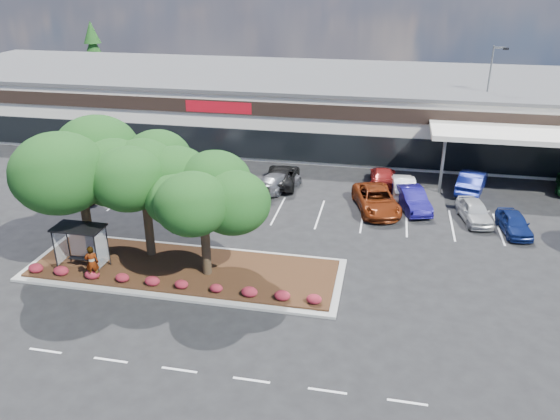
# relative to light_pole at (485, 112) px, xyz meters

# --- Properties ---
(ground) EXTENTS (160.00, 160.00, 0.00)m
(ground) POSITION_rel_light_pole_xyz_m (-16.91, -28.01, -4.46)
(ground) COLOR black
(ground) RESTS_ON ground
(retail_store) EXTENTS (80.40, 25.20, 6.25)m
(retail_store) POSITION_rel_light_pole_xyz_m (-16.84, 5.90, -1.31)
(retail_store) COLOR silver
(retail_store) RESTS_ON ground
(landscape_island) EXTENTS (18.00, 6.00, 0.26)m
(landscape_island) POSITION_rel_light_pole_xyz_m (-18.91, -24.01, -4.34)
(landscape_island) COLOR #979893
(landscape_island) RESTS_ON ground
(lane_markings) EXTENTS (33.12, 20.06, 0.01)m
(lane_markings) POSITION_rel_light_pole_xyz_m (-17.05, -17.59, -4.46)
(lane_markings) COLOR silver
(lane_markings) RESTS_ON ground
(shrub_row) EXTENTS (17.00, 0.80, 0.50)m
(shrub_row) POSITION_rel_light_pole_xyz_m (-18.91, -26.11, -3.95)
(shrub_row) COLOR maroon
(shrub_row) RESTS_ON landscape_island
(bus_shelter) EXTENTS (2.75, 1.55, 2.59)m
(bus_shelter) POSITION_rel_light_pole_xyz_m (-24.41, -25.06, -2.16)
(bus_shelter) COLOR black
(bus_shelter) RESTS_ON landscape_island
(island_tree_west) EXTENTS (7.20, 7.20, 7.89)m
(island_tree_west) POSITION_rel_light_pole_xyz_m (-24.91, -23.51, -0.26)
(island_tree_west) COLOR #173D13
(island_tree_west) RESTS_ON landscape_island
(island_tree_mid) EXTENTS (6.60, 6.60, 7.32)m
(island_tree_mid) POSITION_rel_light_pole_xyz_m (-21.41, -22.81, -0.54)
(island_tree_mid) COLOR #173D13
(island_tree_mid) RESTS_ON landscape_island
(island_tree_east) EXTENTS (5.80, 5.80, 6.50)m
(island_tree_east) POSITION_rel_light_pole_xyz_m (-17.41, -24.31, -0.95)
(island_tree_east) COLOR #173D13
(island_tree_east) RESTS_ON landscape_island
(conifer_north_west) EXTENTS (4.40, 4.40, 10.00)m
(conifer_north_west) POSITION_rel_light_pole_xyz_m (-46.91, 17.99, 0.54)
(conifer_north_west) COLOR #173D13
(conifer_north_west) RESTS_ON ground
(person_waiting) EXTENTS (0.85, 0.73, 1.98)m
(person_waiting) POSITION_rel_light_pole_xyz_m (-23.29, -26.15, -3.21)
(person_waiting) COLOR #594C47
(person_waiting) RESTS_ON landscape_island
(light_pole) EXTENTS (1.43, 0.50, 10.06)m
(light_pole) POSITION_rel_light_pole_xyz_m (0.00, 0.00, 0.00)
(light_pole) COLOR #979893
(light_pole) RESTS_ON ground
(car_0) EXTENTS (2.19, 5.08, 1.46)m
(car_0) POSITION_rel_light_pole_xyz_m (-29.80, -14.46, -3.74)
(car_0) COLOR maroon
(car_0) RESTS_ON ground
(car_1) EXTENTS (4.10, 6.09, 1.64)m
(car_1) POSITION_rel_light_pole_xyz_m (-26.76, -12.27, -3.64)
(car_1) COLOR navy
(car_1) RESTS_ON ground
(car_2) EXTENTS (5.07, 6.73, 1.70)m
(car_2) POSITION_rel_light_pole_xyz_m (-20.93, -13.66, -3.61)
(car_2) COLOR black
(car_2) RESTS_ON ground
(car_3) EXTENTS (3.91, 5.40, 1.71)m
(car_3) POSITION_rel_light_pole_xyz_m (-19.17, -13.79, -3.61)
(car_3) COLOR navy
(car_3) RESTS_ON ground
(car_4) EXTENTS (2.29, 4.75, 1.50)m
(car_4) POSITION_rel_light_pole_xyz_m (-18.01, -14.89, -3.71)
(car_4) COLOR #932503
(car_4) RESTS_ON ground
(car_5) EXTENTS (4.08, 6.27, 1.60)m
(car_5) POSITION_rel_light_pole_xyz_m (-8.57, -13.01, -3.66)
(car_5) COLOR maroon
(car_5) RESTS_ON ground
(car_6) EXTENTS (2.96, 4.99, 1.55)m
(car_6) POSITION_rel_light_pole_xyz_m (-6.08, -12.25, -3.69)
(car_6) COLOR #140F5F
(car_6) RESTS_ON ground
(car_7) EXTENTS (2.45, 4.46, 1.44)m
(car_7) POSITION_rel_light_pole_xyz_m (-1.93, -13.48, -3.74)
(car_7) COLOR #B6B6B6
(car_7) RESTS_ON ground
(car_8) EXTENTS (2.10, 4.13, 1.35)m
(car_8) POSITION_rel_light_pole_xyz_m (0.39, -14.87, -3.79)
(car_8) COLOR navy
(car_8) RESTS_ON ground
(car_9) EXTENTS (4.27, 5.90, 1.49)m
(car_9) POSITION_rel_light_pole_xyz_m (-29.11, -8.12, -3.72)
(car_9) COLOR silver
(car_9) RESTS_ON ground
(car_10) EXTENTS (2.48, 4.16, 1.33)m
(car_10) POSITION_rel_light_pole_xyz_m (-24.12, -10.09, -3.80)
(car_10) COLOR maroon
(car_10) RESTS_ON ground
(car_11) EXTENTS (1.83, 4.60, 1.49)m
(car_11) POSITION_rel_light_pole_xyz_m (-22.74, -8.85, -3.72)
(car_11) COLOR #BBBBBB
(car_11) RESTS_ON ground
(car_12) EXTENTS (3.57, 5.20, 1.40)m
(car_12) POSITION_rel_light_pole_xyz_m (-16.22, -10.43, -3.76)
(car_12) COLOR #5A5B61
(car_12) RESTS_ON ground
(car_13) EXTENTS (2.73, 5.49, 1.50)m
(car_13) POSITION_rel_light_pole_xyz_m (-16.21, -9.34, -3.72)
(car_13) COLOR black
(car_13) RESTS_ON ground
(car_14) EXTENTS (2.17, 4.91, 1.40)m
(car_14) POSITION_rel_light_pole_xyz_m (-8.27, -7.78, -3.76)
(car_14) COLOR maroon
(car_14) RESTS_ON ground
(car_15) EXTENTS (2.13, 4.81, 1.53)m
(car_15) POSITION_rel_light_pole_xyz_m (-6.73, -9.69, -3.70)
(car_15) COLOR white
(car_15) RESTS_ON ground
(car_16) EXTENTS (3.02, 5.38, 1.68)m
(car_16) POSITION_rel_light_pole_xyz_m (-1.49, -7.83, -3.62)
(car_16) COLOR navy
(car_16) RESTS_ON ground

